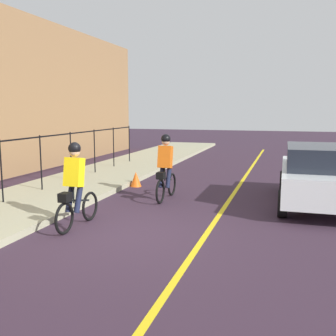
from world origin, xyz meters
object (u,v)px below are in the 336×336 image
(cyclist_lead, at_px, (165,167))
(patrol_sedan, at_px, (318,174))
(traffic_cone_near, at_px, (136,179))
(cyclist_follow, at_px, (75,186))

(cyclist_lead, xyz_separation_m, patrol_sedan, (0.57, -3.97, -0.09))
(patrol_sedan, height_order, traffic_cone_near, patrol_sedan)
(cyclist_follow, relative_size, patrol_sedan, 0.41)
(cyclist_lead, bearing_deg, patrol_sedan, -81.24)
(traffic_cone_near, bearing_deg, patrol_sedan, -100.21)
(cyclist_lead, distance_m, patrol_sedan, 4.02)
(cyclist_lead, bearing_deg, cyclist_follow, 162.02)
(cyclist_follow, bearing_deg, cyclist_lead, -17.98)
(cyclist_lead, height_order, patrol_sedan, cyclist_lead)
(cyclist_follow, distance_m, patrol_sedan, 6.18)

